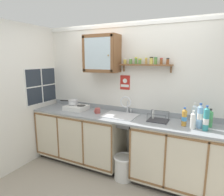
# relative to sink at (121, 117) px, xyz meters

# --- Properties ---
(floor) EXTENTS (6.38, 6.38, 0.00)m
(floor) POSITION_rel_sink_xyz_m (0.12, -0.31, -0.92)
(floor) COLOR #9E9384
(floor) RESTS_ON ground
(back_wall) EXTENTS (3.98, 0.07, 2.42)m
(back_wall) POSITION_rel_sink_xyz_m (0.12, 0.28, 0.30)
(back_wall) COLOR silver
(back_wall) RESTS_ON ground
(side_wall_left) EXTENTS (0.05, 3.37, 2.42)m
(side_wall_left) POSITION_rel_sink_xyz_m (-1.60, -0.63, 0.29)
(side_wall_left) COLOR silver
(side_wall_left) RESTS_ON ground
(lower_cabinet_run) EXTENTS (1.58, 0.60, 0.92)m
(lower_cabinet_run) POSITION_rel_sink_xyz_m (-0.77, -0.04, -0.46)
(lower_cabinet_run) COLOR black
(lower_cabinet_run) RESTS_ON ground
(lower_cabinet_run_right) EXTENTS (1.51, 0.60, 0.92)m
(lower_cabinet_run_right) POSITION_rel_sink_xyz_m (1.04, -0.04, -0.46)
(lower_cabinet_run_right) COLOR black
(lower_cabinet_run_right) RESTS_ON ground
(countertop) EXTENTS (3.34, 0.63, 0.03)m
(countertop) POSITION_rel_sink_xyz_m (0.12, -0.04, 0.01)
(countertop) COLOR gray
(countertop) RESTS_ON lower_cabinet_run
(backsplash) EXTENTS (3.34, 0.02, 0.08)m
(backsplash) POSITION_rel_sink_xyz_m (0.12, 0.25, 0.07)
(backsplash) COLOR gray
(backsplash) RESTS_ON countertop
(sink) EXTENTS (0.53, 0.45, 0.44)m
(sink) POSITION_rel_sink_xyz_m (0.00, 0.00, 0.00)
(sink) COLOR silver
(sink) RESTS_ON countertop
(hot_plate_stove) EXTENTS (0.37, 0.33, 0.08)m
(hot_plate_stove) POSITION_rel_sink_xyz_m (-0.86, -0.01, 0.06)
(hot_plate_stove) COLOR silver
(hot_plate_stove) RESTS_ON countertop
(saucepan) EXTENTS (0.31, 0.18, 0.09)m
(saucepan) POSITION_rel_sink_xyz_m (-0.96, 0.01, 0.15)
(saucepan) COLOR silver
(saucepan) RESTS_ON hot_plate_stove
(bottle_water_clear_0) EXTENTS (0.08, 0.08, 0.30)m
(bottle_water_clear_0) POSITION_rel_sink_xyz_m (1.08, 0.07, 0.16)
(bottle_water_clear_0) COLOR silver
(bottle_water_clear_0) RESTS_ON countertop
(bottle_juice_amber_1) EXTENTS (0.07, 0.07, 0.26)m
(bottle_juice_amber_1) POSITION_rel_sink_xyz_m (0.97, -0.06, 0.14)
(bottle_juice_amber_1) COLOR gold
(bottle_juice_amber_1) RESTS_ON countertop
(bottle_soda_green_2) EXTENTS (0.07, 0.07, 0.25)m
(bottle_soda_green_2) POSITION_rel_sink_xyz_m (1.28, 0.04, 0.14)
(bottle_soda_green_2) COLOR #4CB266
(bottle_soda_green_2) RESTS_ON countertop
(bottle_detergent_teal_3) EXTENTS (0.07, 0.07, 0.33)m
(bottle_detergent_teal_3) POSITION_rel_sink_xyz_m (1.23, -0.14, 0.17)
(bottle_detergent_teal_3) COLOR teal
(bottle_detergent_teal_3) RESTS_ON countertop
(bottle_water_blue_4) EXTENTS (0.08, 0.08, 0.33)m
(bottle_water_blue_4) POSITION_rel_sink_xyz_m (1.16, -0.06, 0.18)
(bottle_water_blue_4) COLOR #8CB7E0
(bottle_water_blue_4) RESTS_ON countertop
(bottle_opaque_white_5) EXTENTS (0.07, 0.07, 0.24)m
(bottle_opaque_white_5) POSITION_rel_sink_xyz_m (1.08, -0.13, 0.14)
(bottle_opaque_white_5) COLOR white
(bottle_opaque_white_5) RESTS_ON countertop
(dish_rack) EXTENTS (0.29, 0.25, 0.16)m
(dish_rack) POSITION_rel_sink_xyz_m (0.59, -0.00, 0.05)
(dish_rack) COLOR #333338
(dish_rack) RESTS_ON countertop
(mug) EXTENTS (0.09, 0.13, 0.09)m
(mug) POSITION_rel_sink_xyz_m (-0.41, -0.04, 0.07)
(mug) COLOR #B24C47
(mug) RESTS_ON countertop
(wall_cabinet) EXTENTS (0.58, 0.32, 0.60)m
(wall_cabinet) POSITION_rel_sink_xyz_m (-0.40, 0.11, 1.00)
(wall_cabinet) COLOR brown
(spice_shelf) EXTENTS (0.82, 0.14, 0.23)m
(spice_shelf) POSITION_rel_sink_xyz_m (0.32, 0.19, 0.85)
(spice_shelf) COLOR brown
(warning_sign) EXTENTS (0.17, 0.01, 0.24)m
(warning_sign) POSITION_rel_sink_xyz_m (-0.04, 0.25, 0.53)
(warning_sign) COLOR #B2261E
(window) EXTENTS (0.03, 0.74, 0.67)m
(window) POSITION_rel_sink_xyz_m (-1.57, -0.12, 0.43)
(window) COLOR #262D38
(trash_bin) EXTENTS (0.32, 0.32, 0.38)m
(trash_bin) POSITION_rel_sink_xyz_m (0.15, -0.22, -0.72)
(trash_bin) COLOR silver
(trash_bin) RESTS_ON ground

